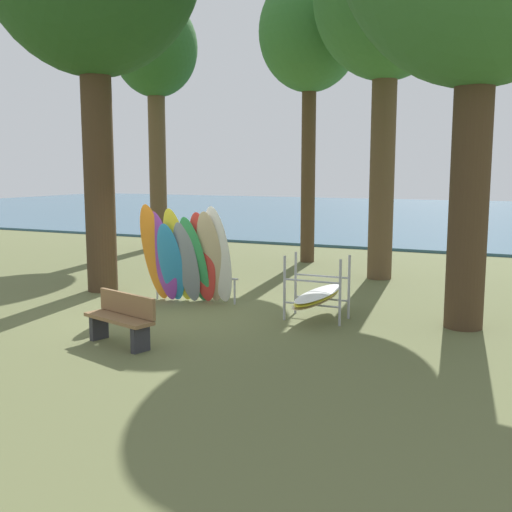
{
  "coord_description": "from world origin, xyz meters",
  "views": [
    {
      "loc": [
        6.38,
        -10.25,
        2.88
      ],
      "look_at": [
        1.25,
        1.08,
        1.1
      ],
      "focal_mm": 42.66,
      "sensor_mm": 36.0,
      "label": 1
    }
  ],
  "objects": [
    {
      "name": "tree_mid_behind",
      "position": [
        2.8,
        5.61,
        7.08
      ],
      "size": [
        3.73,
        3.73,
        9.39
      ],
      "color": "brown",
      "rests_on": "ground"
    },
    {
      "name": "park_bench",
      "position": [
        0.33,
        -2.27,
        0.45
      ],
      "size": [
        1.46,
        0.79,
        0.85
      ],
      "color": "#2D2D33",
      "rests_on": "ground"
    },
    {
      "name": "ground_plane",
      "position": [
        0.0,
        0.0,
        0.0
      ],
      "size": [
        80.0,
        80.0,
        0.0
      ],
      "primitive_type": "plane",
      "color": "#60663D"
    },
    {
      "name": "lake_water",
      "position": [
        0.0,
        29.22,
        0.05
      ],
      "size": [
        80.0,
        36.0,
        0.1
      ],
      "primitive_type": "cube",
      "color": "#38607A",
      "rests_on": "ground"
    },
    {
      "name": "tree_far_right_back",
      "position": [
        0.07,
        7.59,
        6.81
      ],
      "size": [
        3.06,
        3.06,
        8.7
      ],
      "color": "#4C3823",
      "rests_on": "ground"
    },
    {
      "name": "tree_far_left_back",
      "position": [
        -6.15,
        8.71,
        6.89
      ],
      "size": [
        3.03,
        3.03,
        8.92
      ],
      "color": "brown",
      "rests_on": "ground"
    },
    {
      "name": "board_storage_rack",
      "position": [
        2.73,
        0.68,
        0.47
      ],
      "size": [
        1.15,
        2.12,
        1.25
      ],
      "color": "#9EA0A5",
      "rests_on": "ground"
    },
    {
      "name": "leaning_board_pile",
      "position": [
        -0.22,
        0.75,
        1.0
      ],
      "size": [
        2.03,
        1.3,
        2.18
      ],
      "color": "orange",
      "rests_on": "ground"
    }
  ]
}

